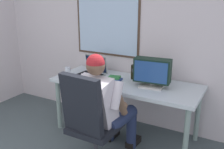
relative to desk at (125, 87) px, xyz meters
name	(u,v)px	position (x,y,z in m)	size (l,w,h in m)	color
wall_rear	(127,33)	(-0.20, 0.42, 0.62)	(4.42, 0.08, 2.54)	silver
desk	(125,87)	(0.00, 0.00, 0.00)	(1.88, 0.73, 0.74)	gray
office_chair	(88,118)	(0.01, -0.86, -0.05)	(0.51, 0.55, 1.09)	black
person_seated	(104,105)	(0.03, -0.58, -0.01)	(0.55, 0.85, 1.25)	navy
crt_monitor	(152,71)	(0.35, -0.01, 0.27)	(0.44, 0.24, 0.35)	beige
laptop	(93,70)	(-0.53, 0.06, 0.14)	(0.38, 0.34, 0.26)	gray
wine_glass	(68,70)	(-0.76, -0.19, 0.17)	(0.07, 0.07, 0.14)	silver
desk_speaker	(135,72)	(0.06, 0.15, 0.17)	(0.10, 0.08, 0.19)	black
book_stack	(114,78)	(-0.15, -0.01, 0.10)	(0.18, 0.14, 0.05)	#2E4995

